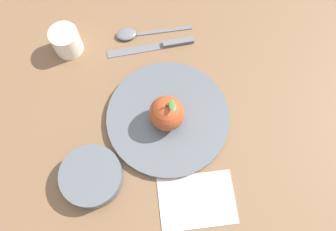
# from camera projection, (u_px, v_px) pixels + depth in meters

# --- Properties ---
(ground_plane) EXTENTS (2.40, 2.40, 0.00)m
(ground_plane) POSITION_uv_depth(u_px,v_px,m) (164.00, 105.00, 0.75)
(ground_plane) COLOR brown
(dinner_plate) EXTENTS (0.26, 0.26, 0.01)m
(dinner_plate) POSITION_uv_depth(u_px,v_px,m) (168.00, 117.00, 0.73)
(dinner_plate) COLOR #4C5156
(dinner_plate) RESTS_ON ground_plane
(apple) EXTENTS (0.07, 0.07, 0.08)m
(apple) POSITION_uv_depth(u_px,v_px,m) (167.00, 113.00, 0.69)
(apple) COLOR #9E3D1E
(apple) RESTS_ON dinner_plate
(side_bowl) EXTENTS (0.12, 0.12, 0.04)m
(side_bowl) POSITION_uv_depth(u_px,v_px,m) (91.00, 176.00, 0.67)
(side_bowl) COLOR #4C5156
(side_bowl) RESTS_ON ground_plane
(cup) EXTENTS (0.06, 0.06, 0.06)m
(cup) POSITION_uv_depth(u_px,v_px,m) (66.00, 40.00, 0.77)
(cup) COLOR silver
(cup) RESTS_ON ground_plane
(knife) EXTENTS (0.20, 0.07, 0.01)m
(knife) POSITION_uv_depth(u_px,v_px,m) (159.00, 46.00, 0.80)
(knife) COLOR #59595E
(knife) RESTS_ON ground_plane
(spoon) EXTENTS (0.18, 0.06, 0.01)m
(spoon) POSITION_uv_depth(u_px,v_px,m) (135.00, 33.00, 0.81)
(spoon) COLOR #59595E
(spoon) RESTS_ON ground_plane
(linen_napkin) EXTENTS (0.17, 0.13, 0.00)m
(linen_napkin) POSITION_uv_depth(u_px,v_px,m) (197.00, 200.00, 0.68)
(linen_napkin) COLOR beige
(linen_napkin) RESTS_ON ground_plane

